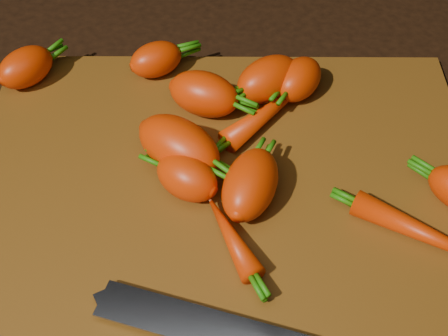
{
  "coord_description": "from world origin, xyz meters",
  "views": [
    {
      "loc": [
        0.0,
        -0.38,
        0.48
      ],
      "look_at": [
        0.0,
        0.01,
        0.03
      ],
      "focal_mm": 50.0,
      "sensor_mm": 36.0,
      "label": 1
    }
  ],
  "objects": [
    {
      "name": "carrot_8",
      "position": [
        0.18,
        -0.06,
        0.02
      ],
      "size": [
        0.13,
        0.1,
        0.03
      ],
      "primitive_type": "ellipsoid",
      "rotation": [
        0.0,
        0.0,
        -0.55
      ],
      "color": "red",
      "rests_on": "cutting_board"
    },
    {
      "name": "carrot_7",
      "position": [
        0.05,
        0.09,
        0.02
      ],
      "size": [
        0.1,
        0.11,
        0.03
      ],
      "primitive_type": "ellipsoid",
      "rotation": [
        0.0,
        0.0,
        0.81
      ],
      "color": "red",
      "rests_on": "cutting_board"
    },
    {
      "name": "carrot_9",
      "position": [
        0.01,
        -0.07,
        0.02
      ],
      "size": [
        0.06,
        0.09,
        0.02
      ],
      "primitive_type": "ellipsoid",
      "rotation": [
        0.0,
        0.0,
        2.01
      ],
      "color": "red",
      "rests_on": "cutting_board"
    },
    {
      "name": "carrot_4",
      "position": [
        0.05,
        0.13,
        0.04
      ],
      "size": [
        0.09,
        0.08,
        0.05
      ],
      "primitive_type": "ellipsoid",
      "rotation": [
        0.0,
        0.0,
        3.77
      ],
      "color": "red",
      "rests_on": "cutting_board"
    },
    {
      "name": "carrot_2",
      "position": [
        -0.04,
        0.03,
        0.04
      ],
      "size": [
        0.1,
        0.1,
        0.05
      ],
      "primitive_type": "ellipsoid",
      "rotation": [
        0.0,
        0.0,
        -0.64
      ],
      "color": "red",
      "rests_on": "cutting_board"
    },
    {
      "name": "ground",
      "position": [
        0.0,
        0.0,
        -0.01
      ],
      "size": [
        2.0,
        2.0,
        0.01
      ],
      "primitive_type": "cube",
      "color": "black"
    },
    {
      "name": "carrot_3",
      "position": [
        0.02,
        -0.02,
        0.04
      ],
      "size": [
        0.07,
        0.09,
        0.05
      ],
      "primitive_type": "ellipsoid",
      "rotation": [
        0.0,
        0.0,
        1.24
      ],
      "color": "red",
      "rests_on": "cutting_board"
    },
    {
      "name": "knife",
      "position": [
        0.01,
        -0.16,
        0.02
      ],
      "size": [
        0.3,
        0.11,
        0.02
      ],
      "rotation": [
        0.0,
        0.0,
        -0.29
      ],
      "color": "gray",
      "rests_on": "cutting_board"
    },
    {
      "name": "carrot_0",
      "position": [
        -0.22,
        0.15,
        0.03
      ],
      "size": [
        0.08,
        0.08,
        0.04
      ],
      "primitive_type": "ellipsoid",
      "rotation": [
        0.0,
        0.0,
        0.83
      ],
      "color": "red",
      "rests_on": "cutting_board"
    },
    {
      "name": "carrot_10",
      "position": [
        -0.02,
        0.11,
        0.04
      ],
      "size": [
        0.09,
        0.07,
        0.05
      ],
      "primitive_type": "ellipsoid",
      "rotation": [
        0.0,
        0.0,
        5.89
      ],
      "color": "red",
      "rests_on": "cutting_board"
    },
    {
      "name": "carrot_5",
      "position": [
        -0.08,
        0.17,
        0.03
      ],
      "size": [
        0.07,
        0.06,
        0.04
      ],
      "primitive_type": "ellipsoid",
      "rotation": [
        0.0,
        0.0,
        0.5
      ],
      "color": "red",
      "rests_on": "cutting_board"
    },
    {
      "name": "carrot_1",
      "position": [
        -0.03,
        -0.0,
        0.03
      ],
      "size": [
        0.08,
        0.07,
        0.04
      ],
      "primitive_type": "ellipsoid",
      "rotation": [
        0.0,
        0.0,
        2.53
      ],
      "color": "red",
      "rests_on": "cutting_board"
    },
    {
      "name": "carrot_11",
      "position": [
        0.08,
        0.13,
        0.03
      ],
      "size": [
        0.07,
        0.08,
        0.04
      ],
      "primitive_type": "ellipsoid",
      "rotation": [
        0.0,
        0.0,
        4.08
      ],
      "color": "red",
      "rests_on": "cutting_board"
    },
    {
      "name": "cutting_board",
      "position": [
        0.0,
        0.0,
        0.01
      ],
      "size": [
        0.5,
        0.4,
        0.01
      ],
      "primitive_type": "cube",
      "color": "#603A11",
      "rests_on": "ground"
    }
  ]
}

